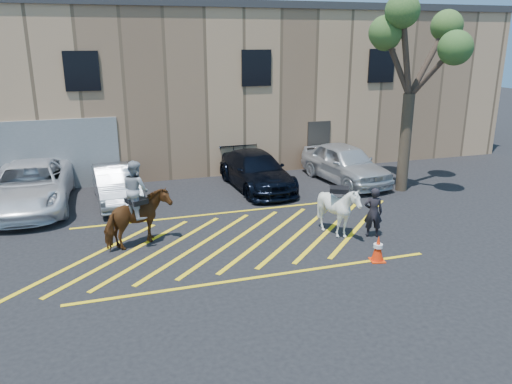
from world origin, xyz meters
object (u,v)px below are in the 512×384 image
object	(u,v)px
car_silver_sedan	(116,185)
tree	(414,41)
car_white_suv	(345,163)
saddled_white	(338,210)
car_white_pickup	(30,186)
handler	(373,212)
traffic_cone	(378,248)
mounted_bay	(137,212)
car_blue_suv	(256,171)

from	to	relation	value
car_silver_sedan	tree	bearing A→B (deg)	-13.53
car_white_suv	saddled_white	distance (m)	6.13
car_silver_sedan	tree	world-z (taller)	tree
car_white_pickup	tree	size ratio (longest dim) A/B	0.78
handler	traffic_cone	xyz separation A→B (m)	(-0.77, -1.61, -0.41)
car_white_suv	traffic_cone	bearing A→B (deg)	-117.76
mounted_bay	car_blue_suv	bearing A→B (deg)	42.53
car_silver_sedan	tree	xyz separation A→B (m)	(10.87, -1.82, 5.02)
car_white_pickup	car_white_suv	size ratio (longest dim) A/B	1.21
saddled_white	tree	size ratio (longest dim) A/B	0.27
car_white_pickup	mounted_bay	distance (m)	5.75
handler	saddled_white	bearing A→B (deg)	-0.62
car_white_pickup	car_blue_suv	xyz separation A→B (m)	(8.37, -0.05, -0.08)
car_white_pickup	handler	xyz separation A→B (m)	(10.16, -6.08, -0.02)
car_white_suv	saddled_white	bearing A→B (deg)	-126.17
car_white_pickup	car_white_suv	world-z (taller)	car_white_suv
saddled_white	tree	distance (m)	7.59
car_white_suv	car_white_pickup	bearing A→B (deg)	171.27
car_silver_sedan	handler	world-z (taller)	handler
handler	saddled_white	world-z (taller)	saddled_white
car_white_pickup	saddled_white	bearing A→B (deg)	-30.07
car_silver_sedan	saddled_white	world-z (taller)	saddled_white
car_white_pickup	handler	distance (m)	11.84
car_white_pickup	car_silver_sedan	bearing A→B (deg)	-3.92
car_white_suv	handler	size ratio (longest dim) A/B	3.06
car_silver_sedan	car_white_suv	distance (m)	9.26
saddled_white	traffic_cone	bearing A→B (deg)	-84.02
car_white_suv	tree	size ratio (longest dim) A/B	0.65
car_blue_suv	handler	size ratio (longest dim) A/B	3.18
car_blue_suv	tree	size ratio (longest dim) A/B	0.67
car_blue_suv	car_white_suv	xyz separation A→B (m)	(3.80, -0.29, 0.09)
car_white_pickup	saddled_white	size ratio (longest dim) A/B	2.95
mounted_bay	traffic_cone	xyz separation A→B (m)	(6.07, -3.02, -0.66)
car_white_pickup	traffic_cone	world-z (taller)	car_white_pickup
car_blue_suv	car_white_suv	size ratio (longest dim) A/B	1.04
car_white_suv	handler	distance (m)	6.08
car_silver_sedan	mounted_bay	world-z (taller)	mounted_bay
traffic_cone	tree	bearing A→B (deg)	51.92
tree	handler	bearing A→B (deg)	-132.25
mounted_bay	tree	bearing A→B (deg)	13.83
car_silver_sedan	car_blue_suv	xyz separation A→B (m)	(5.46, 0.24, 0.04)
car_blue_suv	traffic_cone	xyz separation A→B (m)	(1.03, -7.64, -0.35)
car_silver_sedan	mounted_bay	xyz separation A→B (m)	(0.42, -4.39, 0.35)
car_white_pickup	mounted_bay	world-z (taller)	mounted_bay
car_silver_sedan	mounted_bay	bearing A→B (deg)	-88.56
handler	traffic_cone	bearing A→B (deg)	85.17
car_blue_suv	mounted_bay	bearing A→B (deg)	-140.85
handler	mounted_bay	distance (m)	6.98
car_silver_sedan	handler	bearing A→B (deg)	-42.66
traffic_cone	tree	world-z (taller)	tree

